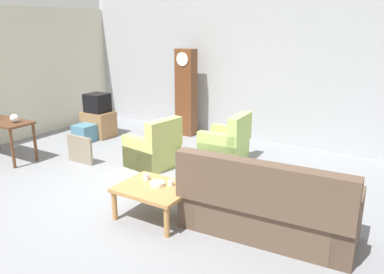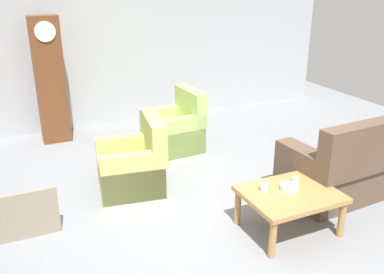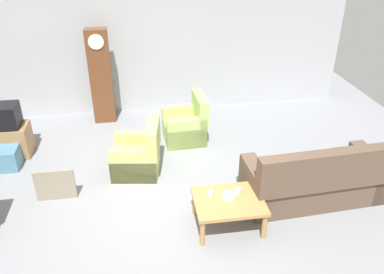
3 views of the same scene
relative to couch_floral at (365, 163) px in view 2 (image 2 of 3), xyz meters
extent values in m
plane|color=gray|center=(-2.09, 0.26, -0.35)|extent=(10.40, 10.40, 0.00)
cube|color=#ADAFB5|center=(-2.09, 3.86, 1.25)|extent=(8.40, 0.16, 3.20)
cube|color=brown|center=(0.00, 0.07, -0.13)|extent=(2.15, 0.96, 0.44)
cube|color=brown|center=(-0.93, 0.01, -0.01)|extent=(0.29, 0.85, 0.68)
cube|color=#9E8966|center=(-0.49, 0.09, 0.27)|extent=(0.36, 0.13, 0.36)
cube|color=#B7BC66|center=(-2.68, 1.21, -0.15)|extent=(0.86, 0.86, 0.40)
cube|color=#B7BC66|center=(-2.36, 1.16, 0.31)|extent=(0.29, 0.78, 0.52)
cube|color=#B7BC66|center=(-2.63, 1.50, -0.05)|extent=(0.78, 0.27, 0.60)
cube|color=#B7BC66|center=(-2.72, 0.91, -0.05)|extent=(0.78, 0.27, 0.60)
cube|color=#AECF6A|center=(-1.71, 2.18, -0.15)|extent=(0.80, 0.80, 0.40)
cube|color=#AECF6A|center=(-1.39, 2.20, 0.31)|extent=(0.22, 0.77, 0.52)
cube|color=#AECF6A|center=(-1.73, 2.48, -0.05)|extent=(0.77, 0.20, 0.60)
cube|color=#AECF6A|center=(-1.70, 1.88, -0.05)|extent=(0.77, 0.20, 0.60)
cube|color=#B27F47|center=(-1.43, -0.37, 0.07)|extent=(0.96, 0.76, 0.05)
cylinder|color=#B27F47|center=(-1.85, -0.69, -0.15)|extent=(0.07, 0.07, 0.40)
cylinder|color=#B27F47|center=(-1.00, -0.69, -0.15)|extent=(0.07, 0.07, 0.40)
cylinder|color=#B27F47|center=(-1.85, -0.04, -0.15)|extent=(0.07, 0.07, 0.40)
cylinder|color=#B27F47|center=(-1.00, -0.04, -0.15)|extent=(0.07, 0.07, 0.40)
cube|color=brown|center=(-3.29, 3.32, 0.64)|extent=(0.44, 0.28, 1.98)
cylinder|color=silver|center=(-3.29, 3.17, 1.41)|extent=(0.30, 0.02, 0.30)
cube|color=gray|center=(-3.92, 0.63, -0.09)|extent=(0.60, 0.05, 0.52)
cylinder|color=white|center=(-1.26, -0.22, 0.13)|extent=(0.08, 0.08, 0.07)
cylinder|color=silver|center=(-1.66, -0.23, 0.14)|extent=(0.08, 0.08, 0.09)
cylinder|color=white|center=(-1.41, -0.32, 0.12)|extent=(0.19, 0.19, 0.06)
camera|label=1|loc=(1.50, -4.14, 2.17)|focal=36.46mm
camera|label=2|loc=(-3.93, -3.40, 2.18)|focal=39.11mm
camera|label=3|loc=(-2.57, -4.48, 3.44)|focal=36.29mm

